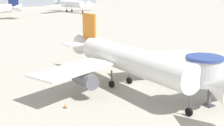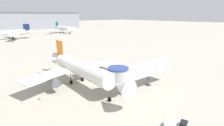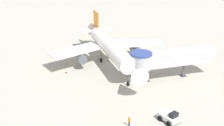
{
  "view_description": "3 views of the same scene",
  "coord_description": "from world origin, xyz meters",
  "px_view_note": "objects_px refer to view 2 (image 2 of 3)",
  "views": [
    {
      "loc": [
        -25.12,
        -31.54,
        13.42
      ],
      "look_at": [
        -3.13,
        -0.18,
        3.84
      ],
      "focal_mm": 50.0,
      "sensor_mm": 36.0,
      "label": 1
    },
    {
      "loc": [
        -20.17,
        -33.88,
        15.78
      ],
      "look_at": [
        4.4,
        -5.83,
        5.45
      ],
      "focal_mm": 28.0,
      "sensor_mm": 36.0,
      "label": 2
    },
    {
      "loc": [
        -21.62,
        -58.93,
        27.07
      ],
      "look_at": [
        -3.24,
        -8.75,
        3.99
      ],
      "focal_mm": 50.0,
      "sensor_mm": 36.0,
      "label": 3
    }
  ],
  "objects_px": {
    "traffic_cone_starboard_wing": "(114,75)",
    "background_jet_navy_tail": "(9,33)",
    "jet_bridge": "(137,71)",
    "traffic_cone_port_wing": "(39,98)",
    "background_jet_teal_tail": "(63,28)",
    "main_airplane": "(80,69)"
  },
  "relations": [
    {
      "from": "background_jet_navy_tail",
      "to": "jet_bridge",
      "type": "bearing_deg",
      "value": 8.25
    },
    {
      "from": "background_jet_teal_tail",
      "to": "traffic_cone_starboard_wing",
      "type": "bearing_deg",
      "value": -115.61
    },
    {
      "from": "jet_bridge",
      "to": "background_jet_teal_tail",
      "type": "bearing_deg",
      "value": 74.57
    },
    {
      "from": "main_airplane",
      "to": "traffic_cone_starboard_wing",
      "type": "xyz_separation_m",
      "value": [
        9.88,
        -0.5,
        -3.56
      ]
    },
    {
      "from": "main_airplane",
      "to": "traffic_cone_starboard_wing",
      "type": "relative_size",
      "value": 39.1
    },
    {
      "from": "background_jet_teal_tail",
      "to": "background_jet_navy_tail",
      "type": "bearing_deg",
      "value": -167.48
    },
    {
      "from": "background_jet_teal_tail",
      "to": "traffic_cone_port_wing",
      "type": "bearing_deg",
      "value": -123.79
    },
    {
      "from": "jet_bridge",
      "to": "traffic_cone_port_wing",
      "type": "height_order",
      "value": "jet_bridge"
    },
    {
      "from": "main_airplane",
      "to": "traffic_cone_port_wing",
      "type": "distance_m",
      "value": 10.64
    },
    {
      "from": "main_airplane",
      "to": "background_jet_teal_tail",
      "type": "height_order",
      "value": "background_jet_teal_tail"
    },
    {
      "from": "traffic_cone_starboard_wing",
      "to": "background_jet_navy_tail",
      "type": "xyz_separation_m",
      "value": [
        -4.29,
        98.85,
        3.95
      ]
    },
    {
      "from": "main_airplane",
      "to": "jet_bridge",
      "type": "bearing_deg",
      "value": -51.04
    },
    {
      "from": "traffic_cone_port_wing",
      "to": "background_jet_teal_tail",
      "type": "height_order",
      "value": "background_jet_teal_tail"
    },
    {
      "from": "main_airplane",
      "to": "background_jet_teal_tail",
      "type": "relative_size",
      "value": 0.95
    },
    {
      "from": "jet_bridge",
      "to": "traffic_cone_port_wing",
      "type": "xyz_separation_m",
      "value": [
        -17.82,
        9.15,
        -3.97
      ]
    },
    {
      "from": "jet_bridge",
      "to": "background_jet_navy_tail",
      "type": "height_order",
      "value": "background_jet_navy_tail"
    },
    {
      "from": "main_airplane",
      "to": "traffic_cone_port_wing",
      "type": "xyz_separation_m",
      "value": [
        -9.94,
        -1.07,
        -3.62
      ]
    },
    {
      "from": "jet_bridge",
      "to": "traffic_cone_starboard_wing",
      "type": "distance_m",
      "value": 10.67
    },
    {
      "from": "traffic_cone_starboard_wing",
      "to": "traffic_cone_port_wing",
      "type": "bearing_deg",
      "value": -178.35
    },
    {
      "from": "main_airplane",
      "to": "traffic_cone_port_wing",
      "type": "relative_size",
      "value": 47.21
    },
    {
      "from": "main_airplane",
      "to": "jet_bridge",
      "type": "distance_m",
      "value": 12.91
    },
    {
      "from": "traffic_cone_starboard_wing",
      "to": "background_jet_teal_tail",
      "type": "bearing_deg",
      "value": 70.09
    }
  ]
}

